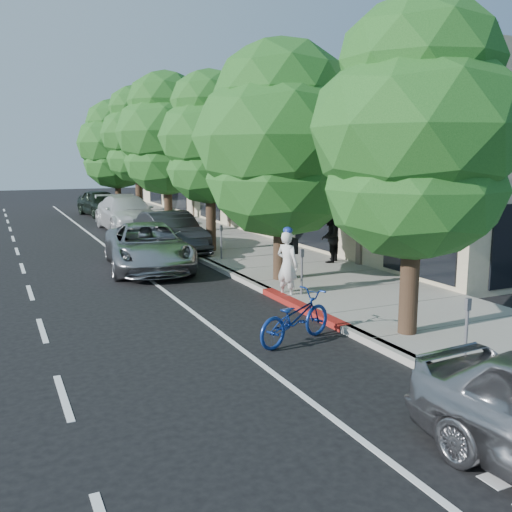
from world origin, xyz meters
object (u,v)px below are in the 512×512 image
street_tree_1 (280,141)px  street_tree_2 (210,139)px  street_tree_0 (416,134)px  dark_suv_far (100,203)px  silver_suv (148,247)px  white_pickup (127,213)px  pedestrian (329,237)px  street_tree_5 (116,145)px  street_tree_4 (137,136)px  cyclist (287,265)px  street_tree_3 (166,135)px  dark_sedan (170,233)px  bicycle (295,318)px

street_tree_1 → street_tree_2: (0.00, 6.00, 0.19)m
street_tree_0 → dark_suv_far: (-1.40, 29.07, -3.50)m
silver_suv → white_pickup: white_pickup is taller
street_tree_2 → pedestrian: (2.91, -4.23, -3.50)m
street_tree_5 → dark_suv_far: street_tree_5 is taller
white_pickup → street_tree_5: bearing=80.1°
street_tree_0 → street_tree_4: street_tree_4 is taller
cyclist → street_tree_1: bearing=-44.1°
street_tree_0 → street_tree_3: size_ratio=0.89×
street_tree_0 → cyclist: 5.51m
street_tree_5 → street_tree_2: bearing=-90.0°
street_tree_0 → silver_suv: bearing=107.2°
dark_sedan → street_tree_0: bearing=-86.0°
street_tree_5 → silver_suv: size_ratio=1.34×
street_tree_0 → street_tree_3: bearing=90.0°
street_tree_1 → street_tree_2: 6.00m
silver_suv → dark_sedan: bearing=67.4°
street_tree_0 → pedestrian: size_ratio=3.95×
street_tree_3 → street_tree_5: bearing=90.0°
silver_suv → pedestrian: size_ratio=3.20×
street_tree_3 → bicycle: size_ratio=3.82×
street_tree_3 → dark_suv_far: bearing=97.2°
street_tree_1 → silver_suv: bearing=127.8°
street_tree_4 → dark_sedan: (-1.40, -11.01, -4.21)m
street_tree_0 → street_tree_1: street_tree_1 is taller
street_tree_0 → pedestrian: 8.94m
street_tree_3 → pedestrian: (2.91, -10.23, -3.86)m
street_tree_0 → pedestrian: bearing=69.5°
street_tree_1 → street_tree_2: street_tree_1 is taller
street_tree_4 → pedestrian: street_tree_4 is taller
street_tree_3 → pedestrian: street_tree_3 is taller
white_pickup → dark_suv_far: white_pickup is taller
street_tree_0 → silver_suv: 11.06m
street_tree_2 → dark_suv_far: bearing=94.7°
silver_suv → white_pickup: size_ratio=0.92×
street_tree_5 → white_pickup: 10.00m
street_tree_0 → street_tree_2: 12.00m
bicycle → silver_suv: bearing=-14.3°
cyclist → silver_suv: 6.23m
street_tree_0 → street_tree_2: size_ratio=0.98×
street_tree_3 → white_pickup: (-1.44, 2.84, -4.00)m
street_tree_1 → pedestrian: bearing=31.3°
street_tree_1 → street_tree_3: bearing=90.0°
street_tree_0 → dark_sedan: 13.53m
street_tree_1 → white_pickup: bearing=95.5°
street_tree_2 → dark_suv_far: (-1.40, 17.07, -3.68)m
street_tree_4 → dark_sedan: bearing=-97.2°
silver_suv → dark_suv_far: dark_suv_far is taller
pedestrian → dark_sedan: bearing=-91.0°
cyclist → bicycle: bearing=131.0°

